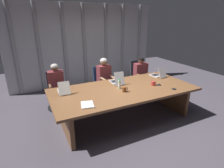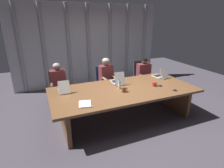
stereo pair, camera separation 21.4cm
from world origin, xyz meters
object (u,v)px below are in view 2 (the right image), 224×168
office_chair_left_end (60,93)px  coffee_mug_far (154,84)px  laptop_left_end (64,89)px  laptop_left_mid (118,81)px  person_center (145,74)px  spiral_notepad (85,104)px  water_bottle_primary (119,85)px  office_chair_center (142,81)px  coffee_mug_near (124,90)px  conference_mic_middle (160,85)px  conference_mic_left_side (175,90)px  laptop_center (160,75)px  office_chair_left_mid (105,87)px  person_left_end (58,84)px  person_left_mid (107,77)px

office_chair_left_end → coffee_mug_far: size_ratio=6.77×
laptop_left_end → laptop_left_mid: (1.29, 0.01, 0.01)m
person_center → coffee_mug_far: (-0.51, -1.18, 0.15)m
laptop_left_mid → spiral_notepad: (-1.03, -0.82, -0.05)m
office_chair_left_end → water_bottle_primary: (1.18, -1.17, 0.47)m
office_chair_center → coffee_mug_near: office_chair_center is taller
coffee_mug_far → spiral_notepad: (-1.74, -0.31, -0.04)m
person_center → spiral_notepad: bearing=-53.3°
laptop_left_mid → conference_mic_middle: 1.01m
office_chair_center → conference_mic_left_side: office_chair_center is taller
coffee_mug_near → office_chair_left_end: bearing=130.6°
water_bottle_primary → conference_mic_middle: water_bottle_primary is taller
laptop_center → coffee_mug_far: bearing=125.0°
office_chair_left_end → conference_mic_middle: (2.14, -1.39, 0.39)m
office_chair_left_mid → water_bottle_primary: 1.26m
water_bottle_primary → laptop_center: bearing=13.7°
office_chair_left_end → conference_mic_left_side: (2.26, -1.75, 0.39)m
office_chair_left_end → spiral_notepad: (0.26, -1.65, 0.38)m
laptop_left_mid → person_center: 1.39m
laptop_left_end → person_center: person_center is taller
office_chair_left_end → person_left_end: (-0.03, -0.16, 0.31)m
office_chair_left_end → coffee_mug_near: office_chair_left_end is taller
laptop_left_end → coffee_mug_far: laptop_left_end is taller
laptop_left_end → person_left_end: 0.69m
laptop_left_mid → water_bottle_primary: laptop_left_mid is taller
laptop_center → office_chair_left_mid: 1.58m
person_left_mid → spiral_notepad: bearing=-39.9°
laptop_left_mid → office_chair_left_mid: (-0.02, 0.82, -0.44)m
laptop_left_mid → office_chair_left_mid: laptop_left_mid is taller
office_chair_center → coffee_mug_far: bearing=-18.6°
person_left_mid → conference_mic_middle: (0.85, -1.23, 0.06)m
coffee_mug_near → coffee_mug_far: 0.81m
office_chair_left_end → person_left_mid: (1.29, -0.16, 0.33)m
office_chair_left_mid → conference_mic_middle: size_ratio=8.36×
coffee_mug_near → coffee_mug_far: size_ratio=1.00×
laptop_left_mid → office_chair_left_mid: 0.93m
person_left_end → conference_mic_left_side: size_ratio=10.80×
coffee_mug_near → conference_mic_middle: bearing=-0.4°
coffee_mug_far → laptop_center: bearing=42.5°
laptop_center → office_chair_left_end: (-2.55, 0.83, -0.43)m
coffee_mug_far → conference_mic_left_side: 0.49m
laptop_center → coffee_mug_near: bearing=104.4°
laptop_left_end → water_bottle_primary: laptop_left_end is taller
laptop_center → coffee_mug_near: laptop_center is taller
laptop_left_mid → coffee_mug_near: laptop_left_mid is taller
coffee_mug_near → conference_mic_left_side: 1.13m
person_center → spiral_notepad: (-2.25, -1.48, 0.11)m
laptop_left_end → person_left_mid: size_ratio=0.36×
laptop_left_end → conference_mic_middle: size_ratio=4.00×
person_center → spiral_notepad: 2.70m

